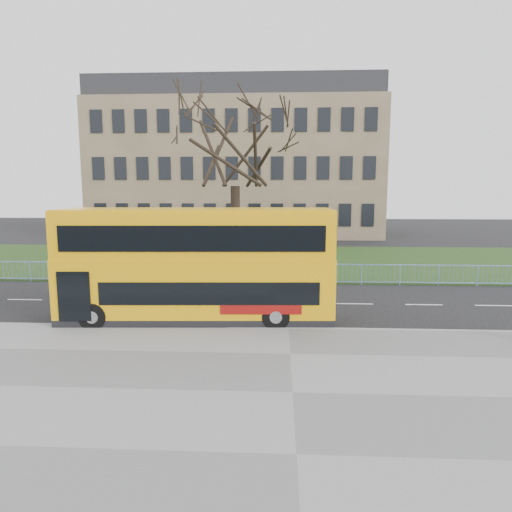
{
  "coord_description": "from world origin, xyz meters",
  "views": [
    {
      "loc": [
        -0.35,
        -17.3,
        5.05
      ],
      "look_at": [
        -1.3,
        1.0,
        2.33
      ],
      "focal_mm": 32.0,
      "sensor_mm": 36.0,
      "label": 1
    }
  ],
  "objects": [
    {
      "name": "kerb",
      "position": [
        0.0,
        -1.55,
        0.07
      ],
      "size": [
        80.0,
        0.2,
        0.14
      ],
      "primitive_type": "cube",
      "color": "gray",
      "rests_on": "ground"
    },
    {
      "name": "bare_tree",
      "position": [
        -3.0,
        10.0,
        6.17
      ],
      "size": [
        8.53,
        8.53,
        12.18
      ],
      "primitive_type": null,
      "color": "black",
      "rests_on": "grass_verge"
    },
    {
      "name": "guard_railing",
      "position": [
        0.0,
        6.6,
        0.55
      ],
      "size": [
        40.0,
        0.12,
        1.1
      ],
      "primitive_type": null,
      "color": "#7FA1E2",
      "rests_on": "ground"
    },
    {
      "name": "ground",
      "position": [
        0.0,
        0.0,
        0.0
      ],
      "size": [
        120.0,
        120.0,
        0.0
      ],
      "primitive_type": "plane",
      "color": "black",
      "rests_on": "ground"
    },
    {
      "name": "pavement",
      "position": [
        0.0,
        -6.75,
        0.06
      ],
      "size": [
        80.0,
        10.5,
        0.12
      ],
      "primitive_type": "cube",
      "color": "slate",
      "rests_on": "ground"
    },
    {
      "name": "civic_building",
      "position": [
        -5.0,
        35.0,
        7.0
      ],
      "size": [
        30.0,
        15.0,
        14.0
      ],
      "primitive_type": "cube",
      "color": "#78644C",
      "rests_on": "ground"
    },
    {
      "name": "yellow_bus",
      "position": [
        -3.46,
        -0.51,
        2.28
      ],
      "size": [
        10.25,
        2.92,
        4.25
      ],
      "rotation": [
        0.0,
        0.0,
        0.05
      ],
      "color": "#FFB20A",
      "rests_on": "ground"
    },
    {
      "name": "grass_verge",
      "position": [
        0.0,
        14.3,
        0.04
      ],
      "size": [
        80.0,
        15.4,
        0.08
      ],
      "primitive_type": "cube",
      "color": "#1A3412",
      "rests_on": "ground"
    }
  ]
}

